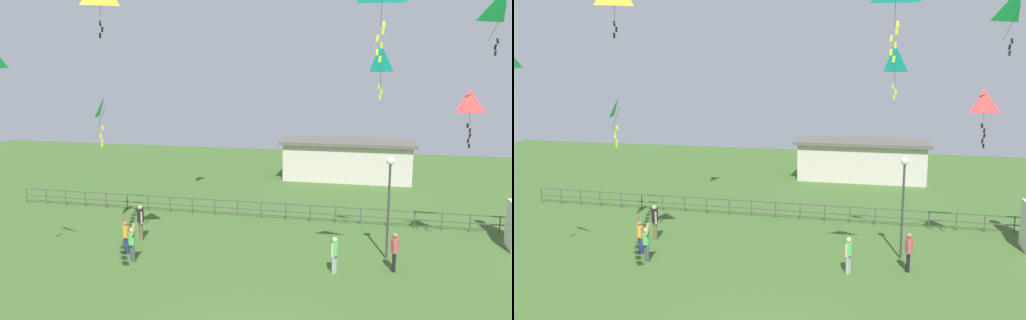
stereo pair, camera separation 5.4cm
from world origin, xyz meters
The scene contains 12 objects.
lamppost centered at (4.14, 9.09, 3.33)m, with size 0.36×0.36×4.61m.
person_0 centered at (-6.72, 6.15, 0.90)m, with size 0.44×0.37×1.78m.
person_1 centered at (-7.44, 6.99, 0.91)m, with size 0.41×0.42×1.80m.
person_2 centered at (2.01, 6.84, 0.89)m, with size 0.29×0.43×1.55m.
person_3 centered at (4.42, 7.63, 0.96)m, with size 0.31×0.50×1.67m.
person_4 centered at (-7.70, 9.02, 1.00)m, with size 0.37×0.43×1.74m.
kite_0 centered at (3.52, 8.63, 8.70)m, with size 0.79×0.72×2.29m.
kite_4 centered at (7.34, 10.21, 6.83)m, with size 0.90×0.84×2.44m.
kite_6 centered at (7.83, 7.07, 10.49)m, with size 1.21×1.20×2.34m.
kite_7 centered at (-9.55, 9.36, 6.44)m, with size 0.75×1.14×2.51m.
waterfront_railing centered at (-0.42, 14.00, 0.62)m, with size 36.06×0.06×0.95m.
pavilion_building centered at (1.43, 26.00, 1.55)m, with size 10.09×4.27×3.04m.
Camera 1 is at (3.44, -13.27, 8.20)m, focal length 35.65 mm.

